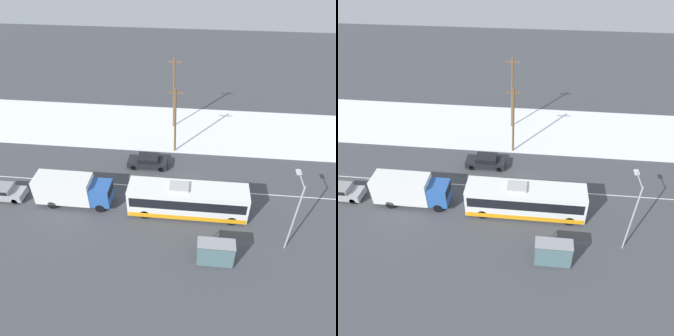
# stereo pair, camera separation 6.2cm
# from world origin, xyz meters

# --- Properties ---
(ground_plane) EXTENTS (120.00, 120.00, 0.00)m
(ground_plane) POSITION_xyz_m (0.00, 0.00, 0.00)
(ground_plane) COLOR #424449
(snow_lot) EXTENTS (80.00, 11.28, 0.12)m
(snow_lot) POSITION_xyz_m (0.00, 12.09, 0.06)
(snow_lot) COLOR white
(snow_lot) RESTS_ON ground_plane
(lane_marking_center) EXTENTS (60.00, 0.12, 0.00)m
(lane_marking_center) POSITION_xyz_m (0.00, 0.00, 0.00)
(lane_marking_center) COLOR silver
(lane_marking_center) RESTS_ON ground_plane
(city_bus) EXTENTS (11.14, 2.57, 3.37)m
(city_bus) POSITION_xyz_m (0.29, -3.37, 1.64)
(city_bus) COLOR white
(city_bus) RESTS_ON ground_plane
(box_truck) EXTENTS (7.36, 2.30, 3.12)m
(box_truck) POSITION_xyz_m (-10.99, -3.11, 1.72)
(box_truck) COLOR silver
(box_truck) RESTS_ON ground_plane
(sedan_car) EXTENTS (4.42, 1.80, 1.44)m
(sedan_car) POSITION_xyz_m (-4.56, 3.46, 0.79)
(sedan_car) COLOR black
(sedan_car) RESTS_ON ground_plane
(parked_car_near_truck) EXTENTS (4.33, 1.80, 1.48)m
(parked_car_near_truck) POSITION_xyz_m (-18.37, -3.15, 0.81)
(parked_car_near_truck) COLOR #9E9EA3
(parked_car_near_truck) RESTS_ON ground_plane
(pedestrian_at_stop) EXTENTS (0.58, 0.26, 1.60)m
(pedestrian_at_stop) POSITION_xyz_m (2.19, -7.87, 0.98)
(pedestrian_at_stop) COLOR #23232D
(pedestrian_at_stop) RESTS_ON ground_plane
(bus_shelter) EXTENTS (3.03, 1.20, 2.40)m
(bus_shelter) POSITION_xyz_m (2.88, -9.13, 1.68)
(bus_shelter) COLOR gray
(bus_shelter) RESTS_ON ground_plane
(streetlamp) EXTENTS (0.36, 2.38, 7.05)m
(streetlamp) POSITION_xyz_m (8.98, -6.29, 4.46)
(streetlamp) COLOR #9EA3A8
(streetlamp) RESTS_ON ground_plane
(utility_pole_roadside) EXTENTS (1.80, 0.24, 8.16)m
(utility_pole_roadside) POSITION_xyz_m (-1.79, 6.83, 4.27)
(utility_pole_roadside) COLOR brown
(utility_pole_roadside) RESTS_ON ground_plane
(utility_pole_snowlot) EXTENTS (1.80, 0.24, 9.43)m
(utility_pole_snowlot) POSITION_xyz_m (-2.45, 12.61, 4.91)
(utility_pole_snowlot) COLOR brown
(utility_pole_snowlot) RESTS_ON ground_plane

